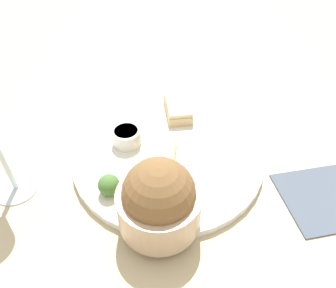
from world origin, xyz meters
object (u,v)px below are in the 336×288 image
(sauce_ramekin, at_px, (126,136))
(napkin, at_px, (328,197))
(cheese_toast_far, at_px, (178,108))
(cheese_toast_near, at_px, (159,156))
(salad_bowl, at_px, (159,200))

(sauce_ramekin, bearing_deg, napkin, 47.92)
(cheese_toast_far, height_order, napkin, cheese_toast_far)
(napkin, bearing_deg, cheese_toast_far, -153.53)
(sauce_ramekin, height_order, cheese_toast_near, sauce_ramekin)
(cheese_toast_far, bearing_deg, napkin, 26.47)
(salad_bowl, height_order, sauce_ramekin, salad_bowl)
(cheese_toast_far, bearing_deg, sauce_ramekin, -70.12)
(cheese_toast_far, bearing_deg, cheese_toast_near, -37.58)
(salad_bowl, xyz_separation_m, napkin, (0.06, 0.26, -0.06))
(salad_bowl, distance_m, napkin, 0.27)
(cheese_toast_far, xyz_separation_m, napkin, (0.27, 0.14, -0.02))
(salad_bowl, xyz_separation_m, cheese_toast_far, (-0.22, 0.13, -0.03))
(cheese_toast_near, height_order, napkin, cheese_toast_near)
(sauce_ramekin, bearing_deg, cheese_toast_far, 109.88)
(sauce_ramekin, distance_m, cheese_toast_far, 0.13)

